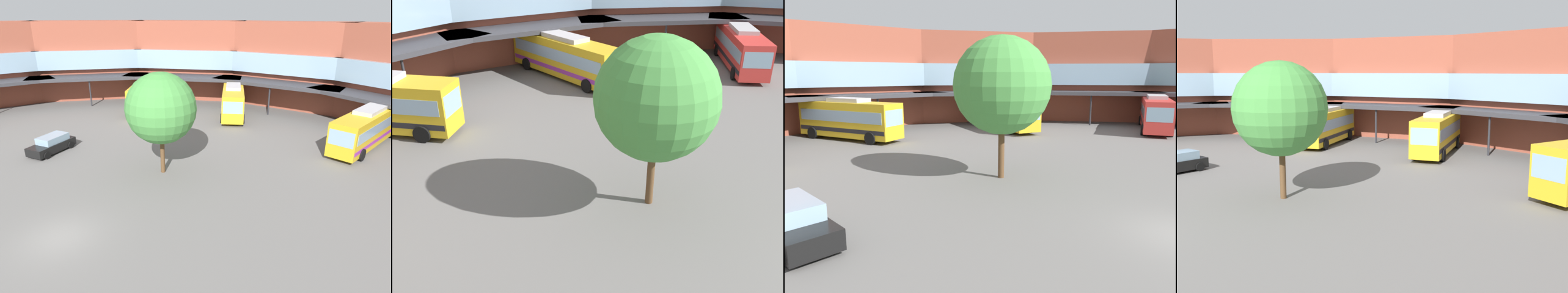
% 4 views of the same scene
% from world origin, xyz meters
% --- Properties ---
extents(station_building, '(81.46, 49.98, 11.09)m').
position_xyz_m(station_building, '(0.00, 20.28, 5.57)').
color(station_building, '#9E4C38').
rests_on(station_building, ground).
extents(bus_2, '(7.17, 9.84, 3.81)m').
position_xyz_m(bus_2, '(-14.91, 24.25, 1.93)').
color(bus_2, gold).
rests_on(bus_2, ground).
extents(bus_5, '(6.99, 10.36, 3.82)m').
position_xyz_m(bus_5, '(-3.69, 28.23, 1.93)').
color(bus_5, gold).
rests_on(bus_5, ground).
extents(plaza_tree, '(5.48, 5.48, 8.05)m').
position_xyz_m(plaza_tree, '(-0.53, 10.17, 5.30)').
color(plaza_tree, brown).
rests_on(plaza_tree, ground).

